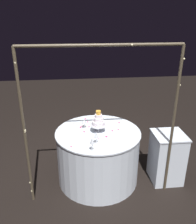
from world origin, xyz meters
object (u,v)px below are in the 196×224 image
object	(u,v)px
wine_glass_0	(84,122)
cake_knife	(80,125)
wine_glass_2	(96,135)
main_table	(98,156)
tiered_cake	(98,121)
side_table	(167,157)
wine_glass_1	(92,142)
decorative_arch	(101,106)

from	to	relation	value
wine_glass_0	cake_knife	xyz separation A→B (m)	(0.06, -0.11, -0.10)
wine_glass_0	wine_glass_2	xyz separation A→B (m)	(-0.13, 0.45, 0.02)
main_table	tiered_cake	bearing A→B (deg)	138.18
wine_glass_0	wine_glass_2	distance (m)	0.47
side_table	wine_glass_2	xyz separation A→B (m)	(1.06, 0.19, 0.53)
wine_glass_0	wine_glass_1	xyz separation A→B (m)	(-0.06, 0.63, 0.03)
cake_knife	main_table	bearing A→B (deg)	136.62
decorative_arch	tiered_cake	size ratio (longest dim) A/B	6.36
tiered_cake	wine_glass_0	xyz separation A→B (m)	(0.19, -0.13, -0.06)
wine_glass_0	wine_glass_1	world-z (taller)	wine_glass_1
decorative_arch	wine_glass_0	distance (m)	0.67
main_table	side_table	distance (m)	1.01
side_table	wine_glass_1	xyz separation A→B (m)	(1.13, 0.37, 0.54)
side_table	tiered_cake	xyz separation A→B (m)	(1.00, -0.13, 0.57)
decorative_arch	main_table	bearing A→B (deg)	-89.99
wine_glass_1	cake_knife	xyz separation A→B (m)	(0.12, -0.73, -0.13)
wine_glass_1	wine_glass_2	xyz separation A→B (m)	(-0.07, -0.17, -0.01)
tiered_cake	decorative_arch	bearing A→B (deg)	89.17
wine_glass_0	cake_knife	world-z (taller)	wine_glass_0
side_table	cake_knife	size ratio (longest dim) A/B	2.91
tiered_cake	cake_knife	size ratio (longest dim) A/B	1.23
decorative_arch	wine_glass_1	bearing A→B (deg)	48.12
main_table	wine_glass_0	size ratio (longest dim) A/B	8.48
main_table	tiered_cake	xyz separation A→B (m)	(-0.01, 0.00, 0.56)
cake_knife	wine_glass_2	bearing A→B (deg)	109.03
side_table	cake_knife	distance (m)	1.37
side_table	wine_glass_1	distance (m)	1.31
wine_glass_2	cake_knife	distance (m)	0.60
side_table	wine_glass_0	world-z (taller)	wine_glass_0
main_table	side_table	bearing A→B (deg)	172.60
main_table	wine_glass_2	world-z (taller)	wine_glass_2
cake_knife	side_table	bearing A→B (deg)	163.70
decorative_arch	wine_glass_2	bearing A→B (deg)	-29.74
main_table	wine_glass_1	distance (m)	0.74
tiered_cake	wine_glass_2	size ratio (longest dim) A/B	1.91
decorative_arch	wine_glass_1	world-z (taller)	decorative_arch
main_table	decorative_arch	bearing A→B (deg)	90.01
wine_glass_1	tiered_cake	bearing A→B (deg)	-104.86
decorative_arch	cake_knife	distance (m)	0.83
main_table	cake_knife	bearing A→B (deg)	-43.38
wine_glass_1	cake_knife	size ratio (longest dim) A/B	0.70
decorative_arch	side_table	distance (m)	1.40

